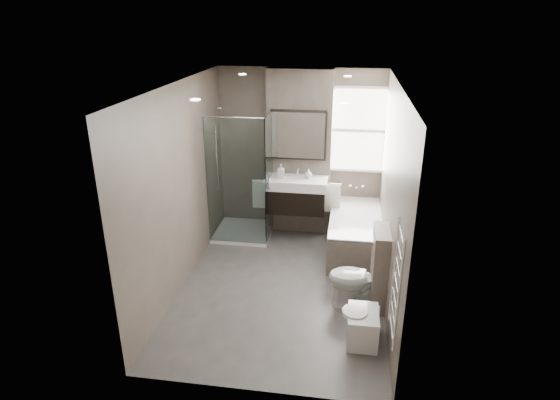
% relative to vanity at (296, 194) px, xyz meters
% --- Properties ---
extents(room, '(2.70, 3.90, 2.70)m').
position_rel_vanity_xyz_m(room, '(0.00, -1.43, 0.56)').
color(room, '#514D4A').
rests_on(room, ground).
extents(vanity_pier, '(1.00, 0.25, 2.60)m').
position_rel_vanity_xyz_m(vanity_pier, '(0.00, 0.35, 0.56)').
color(vanity_pier, '#62574D').
rests_on(vanity_pier, ground).
extents(vanity, '(0.95, 0.47, 0.66)m').
position_rel_vanity_xyz_m(vanity, '(0.00, 0.00, 0.00)').
color(vanity, black).
rests_on(vanity, vanity_pier).
extents(mirror_cabinet, '(0.86, 0.08, 0.76)m').
position_rel_vanity_xyz_m(mirror_cabinet, '(0.00, 0.19, 0.89)').
color(mirror_cabinet, black).
rests_on(mirror_cabinet, vanity_pier).
extents(towel_left, '(0.24, 0.06, 0.44)m').
position_rel_vanity_xyz_m(towel_left, '(-0.56, -0.02, -0.02)').
color(towel_left, white).
rests_on(towel_left, vanity_pier).
extents(towel_right, '(0.24, 0.06, 0.44)m').
position_rel_vanity_xyz_m(towel_right, '(0.56, -0.02, -0.02)').
color(towel_right, white).
rests_on(towel_right, vanity_pier).
extents(shower_enclosure, '(0.90, 0.90, 2.00)m').
position_rel_vanity_xyz_m(shower_enclosure, '(-0.75, -0.08, -0.25)').
color(shower_enclosure, white).
rests_on(shower_enclosure, ground).
extents(bathtub, '(0.75, 1.60, 0.57)m').
position_rel_vanity_xyz_m(bathtub, '(0.92, -0.33, -0.43)').
color(bathtub, '#62574D').
rests_on(bathtub, ground).
extents(window, '(0.98, 0.06, 1.33)m').
position_rel_vanity_xyz_m(window, '(0.90, 0.45, 0.93)').
color(window, white).
rests_on(window, room).
extents(toilet, '(0.73, 0.43, 0.73)m').
position_rel_vanity_xyz_m(toilet, '(0.97, -1.74, -0.37)').
color(toilet, white).
rests_on(toilet, ground).
extents(cistern_box, '(0.19, 0.55, 1.00)m').
position_rel_vanity_xyz_m(cistern_box, '(1.21, -1.68, -0.24)').
color(cistern_box, '#62574D').
rests_on(cistern_box, ground).
extents(bidet, '(0.40, 0.46, 0.48)m').
position_rel_vanity_xyz_m(bidet, '(1.01, -2.43, -0.55)').
color(bidet, white).
rests_on(bidet, ground).
extents(towel_radiator, '(0.03, 0.49, 1.10)m').
position_rel_vanity_xyz_m(towel_radiator, '(1.25, -3.03, 0.38)').
color(towel_radiator, silver).
rests_on(towel_radiator, room).
extents(soap_bottle_a, '(0.10, 0.10, 0.21)m').
position_rel_vanity_xyz_m(soap_bottle_a, '(-0.24, 0.01, 0.37)').
color(soap_bottle_a, white).
rests_on(soap_bottle_a, vanity).
extents(soap_bottle_b, '(0.12, 0.12, 0.15)m').
position_rel_vanity_xyz_m(soap_bottle_b, '(0.18, 0.04, 0.33)').
color(soap_bottle_b, white).
rests_on(soap_bottle_b, vanity).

